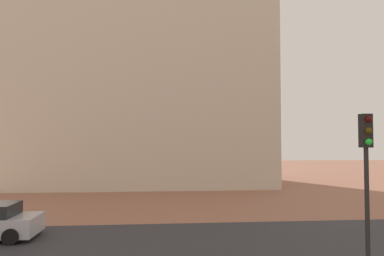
% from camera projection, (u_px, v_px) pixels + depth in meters
% --- Properties ---
extents(ground_plane, '(120.00, 120.00, 0.00)m').
position_uv_depth(ground_plane, '(195.00, 241.00, 14.30)').
color(ground_plane, '#93604C').
extents(street_asphalt_strip, '(120.00, 7.54, 0.00)m').
position_uv_depth(street_asphalt_strip, '(197.00, 246.00, 13.63)').
color(street_asphalt_strip, '#2D2D33').
rests_on(street_asphalt_strip, ground_plane).
extents(landmark_building, '(24.16, 11.88, 35.70)m').
position_uv_depth(landmark_building, '(147.00, 66.00, 34.52)').
color(landmark_building, beige).
rests_on(landmark_building, ground_plane).
extents(traffic_light_pole, '(0.28, 0.34, 4.80)m').
position_uv_depth(traffic_light_pole, '(367.00, 168.00, 9.29)').
color(traffic_light_pole, black).
rests_on(traffic_light_pole, ground_plane).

